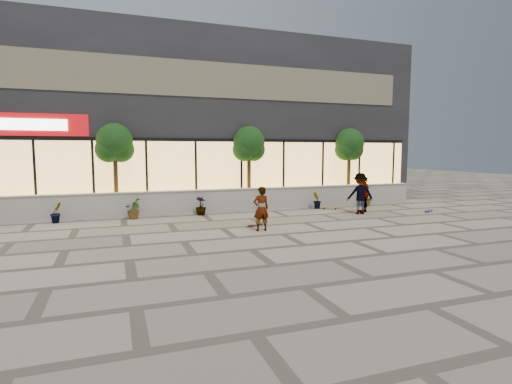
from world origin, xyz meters
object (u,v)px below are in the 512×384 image
object	(u,v)px
tree_mideast	(249,146)
skateboard_right_near	(330,207)
tree_east	(349,146)
skater_right_far	(360,194)
skater_center	(261,209)
tree_midwest	(115,145)
skateboard_center	(255,223)
skateboard_right_far	(429,210)
skater_right_near	(364,194)

from	to	relation	value
tree_mideast	skateboard_right_near	world-z (taller)	tree_mideast
tree_mideast	tree_east	distance (m)	5.50
tree_mideast	skater_right_far	world-z (taller)	tree_mideast
tree_mideast	skater_center	distance (m)	5.90
tree_midwest	skater_center	world-z (taller)	tree_midwest
tree_east	skateboard_center	size ratio (longest dim) A/B	4.95
tree_midwest	skateboard_right_near	xyz separation A→B (m)	(9.50, -1.58, -2.90)
skater_center	skateboard_center	world-z (taller)	skater_center
tree_east	skateboard_right_far	bearing A→B (deg)	-64.64
tree_mideast	skater_center	bearing A→B (deg)	-104.18
tree_mideast	skater_right_near	world-z (taller)	tree_mideast
skateboard_center	tree_east	bearing A→B (deg)	8.14
tree_east	skateboard_right_far	size ratio (longest dim) A/B	5.40
skater_center	skater_right_far	distance (m)	5.71
tree_east	skater_right_near	world-z (taller)	tree_east
tree_east	skater_center	xyz separation A→B (m)	(-6.84, -5.30, -2.22)
skateboard_right_far	skater_right_far	bearing A→B (deg)	142.48
skateboard_center	skater_center	bearing A→B (deg)	-122.72
tree_east	skater_right_far	distance (m)	4.17
skater_right_near	skateboard_right_near	size ratio (longest dim) A/B	1.88
skater_right_far	skateboard_center	size ratio (longest dim) A/B	2.27
tree_midwest	skater_right_near	size ratio (longest dim) A/B	2.43
skater_right_far	skateboard_right_far	bearing A→B (deg)	-177.13
tree_midwest	skater_center	xyz separation A→B (m)	(4.66, -5.30, -2.22)
tree_midwest	tree_east	xyz separation A→B (m)	(11.50, 0.00, 0.00)
skateboard_center	skateboard_right_far	bearing A→B (deg)	-21.15
skater_center	skater_right_near	distance (m)	6.28
tree_mideast	tree_east	world-z (taller)	same
tree_mideast	skater_right_near	bearing A→B (deg)	-33.13
tree_mideast	skateboard_right_far	bearing A→B (deg)	-27.49
skateboard_center	tree_mideast	bearing A→B (deg)	49.79
tree_east	skater_right_far	world-z (taller)	tree_east
tree_midwest	tree_east	bearing A→B (deg)	0.00
skater_right_near	skateboard_right_near	xyz separation A→B (m)	(-0.97, 1.33, -0.72)
tree_mideast	skater_right_far	distance (m)	5.58
tree_east	skater_right_far	bearing A→B (deg)	-114.55
skateboard_center	skateboard_right_far	size ratio (longest dim) A/B	1.09
tree_mideast	skater_right_near	size ratio (longest dim) A/B	2.43
tree_midwest	skater_center	bearing A→B (deg)	-48.70
tree_mideast	tree_midwest	bearing A→B (deg)	180.00
skater_right_near	skateboard_center	bearing A→B (deg)	-19.84
skater_right_far	skateboard_center	bearing A→B (deg)	23.00
skater_center	skater_right_near	bearing A→B (deg)	-157.98
tree_mideast	skater_center	size ratio (longest dim) A/B	2.54
tree_east	skateboard_center	xyz separation A→B (m)	(-6.70, -4.32, -2.91)
skater_right_near	skateboard_right_near	bearing A→B (deg)	-87.62
skater_right_near	tree_midwest	bearing A→B (deg)	-49.30
skater_right_near	skateboard_center	world-z (taller)	skater_right_near
tree_mideast	skateboard_right_near	bearing A→B (deg)	-24.36
tree_east	skateboard_right_near	distance (m)	3.86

